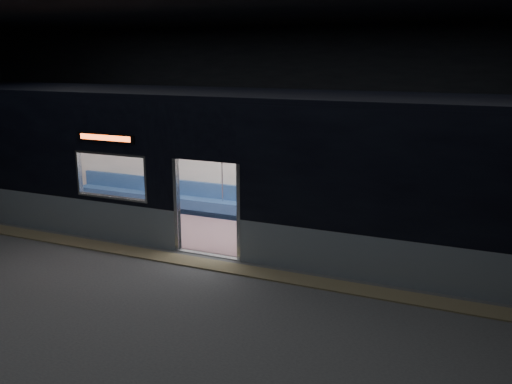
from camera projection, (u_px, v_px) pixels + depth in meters
The scene contains 7 objects.
station_floor at pixel (183, 273), 10.61m from camera, with size 24.00×14.00×0.01m, color #47494C.
station_envelope at pixel (176, 83), 9.71m from camera, with size 24.00×14.00×5.00m.
tactile_strip at pixel (197, 262), 11.09m from camera, with size 22.80×0.50×0.03m, color #8C7F59.
metro_car at pixel (237, 158), 12.42m from camera, with size 18.00×3.04×3.35m.
passenger at pixel (404, 208), 12.16m from camera, with size 0.41×0.71×1.41m.
handbag at pixel (403, 216), 11.98m from camera, with size 0.29×0.25×0.15m, color black.
transit_map at pixel (431, 180), 12.09m from camera, with size 0.89×0.03×0.58m, color white.
Camera 1 is at (5.22, -8.52, 4.15)m, focal length 38.00 mm.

